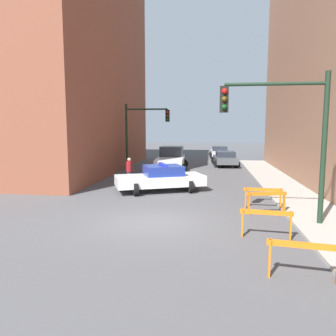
{
  "coord_description": "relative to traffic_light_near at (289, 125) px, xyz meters",
  "views": [
    {
      "loc": [
        2.04,
        -11.48,
        3.47
      ],
      "look_at": [
        -0.26,
        6.4,
        1.2
      ],
      "focal_mm": 35.0,
      "sensor_mm": 36.0,
      "label": 1
    }
  ],
  "objects": [
    {
      "name": "parked_car_mid",
      "position": [
        -1.64,
        25.21,
        -2.86
      ],
      "size": [
        2.37,
        4.36,
        1.31
      ],
      "rotation": [
        0.0,
        0.0,
        0.03
      ],
      "color": "silver",
      "rests_on": "ground_plane"
    },
    {
      "name": "traffic_light_near",
      "position": [
        0.0,
        0.0,
        0.0
      ],
      "size": [
        3.64,
        0.35,
        5.2
      ],
      "color": "black",
      "rests_on": "sidewalk_right"
    },
    {
      "name": "traffic_light_far",
      "position": [
        -8.03,
        13.1,
        -0.13
      ],
      "size": [
        3.44,
        0.35,
        5.2
      ],
      "color": "black",
      "rests_on": "ground_plane"
    },
    {
      "name": "barrier_back",
      "position": [
        -0.42,
        1.4,
        -2.91
      ],
      "size": [
        1.58,
        0.45,
        0.9
      ],
      "rotation": [
        0.0,
        0.0,
        0.2
      ],
      "color": "orange",
      "rests_on": "ground_plane"
    },
    {
      "name": "barrier_front",
      "position": [
        -0.57,
        -4.35,
        -2.91
      ],
      "size": [
        1.59,
        0.39,
        0.9
      ],
      "rotation": [
        0.0,
        0.0,
        -0.15
      ],
      "color": "orange",
      "rests_on": "ground_plane"
    },
    {
      "name": "barrier_mid",
      "position": [
        -0.92,
        -1.54,
        -2.91
      ],
      "size": [
        1.6,
        0.33,
        0.9
      ],
      "rotation": [
        0.0,
        0.0,
        -0.12
      ],
      "color": "orange",
      "rests_on": "ground_plane"
    },
    {
      "name": "barrier_corner",
      "position": [
        -0.43,
        2.26,
        -2.91
      ],
      "size": [
        1.6,
        0.22,
        0.9
      ],
      "rotation": [
        0.0,
        0.0,
        -0.04
      ],
      "color": "orange",
      "rests_on": "ground_plane"
    },
    {
      "name": "building_corner_left",
      "position": [
        -16.73,
        13.73,
        4.75
      ],
      "size": [
        14.0,
        20.0,
        16.56
      ],
      "color": "brown",
      "rests_on": "ground_plane"
    },
    {
      "name": "parked_car_near",
      "position": [
        -1.34,
        17.69,
        -2.86
      ],
      "size": [
        2.47,
        4.41,
        1.31
      ],
      "rotation": [
        0.0,
        0.0,
        0.07
      ],
      "color": "#474C51",
      "rests_on": "ground_plane"
    },
    {
      "name": "ground_plane",
      "position": [
        -4.73,
        -0.27,
        -3.53
      ],
      "size": [
        120.0,
        120.0,
        0.0
      ],
      "primitive_type": "plane",
      "color": "#4C4C4F"
    },
    {
      "name": "sidewalk_right",
      "position": [
        1.47,
        -0.27,
        -3.47
      ],
      "size": [
        2.4,
        44.0,
        0.12
      ],
      "color": "#9E998E",
      "rests_on": "ground_plane"
    },
    {
      "name": "police_car",
      "position": [
        -5.31,
        5.5,
        -2.81
      ],
      "size": [
        5.05,
        3.51,
        1.52
      ],
      "rotation": [
        0.0,
        0.0,
        1.96
      ],
      "color": "white",
      "rests_on": "ground_plane"
    },
    {
      "name": "pedestrian_crossing",
      "position": [
        -7.42,
        7.02,
        -2.67
      ],
      "size": [
        0.51,
        0.51,
        1.66
      ],
      "rotation": [
        0.0,
        0.0,
        2.28
      ],
      "color": "#474C66",
      "rests_on": "ground_plane"
    },
    {
      "name": "white_truck",
      "position": [
        -5.75,
        13.76,
        -2.62
      ],
      "size": [
        2.78,
        5.47,
        1.9
      ],
      "rotation": [
        0.0,
        0.0,
        0.04
      ],
      "color": "silver",
      "rests_on": "ground_plane"
    }
  ]
}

